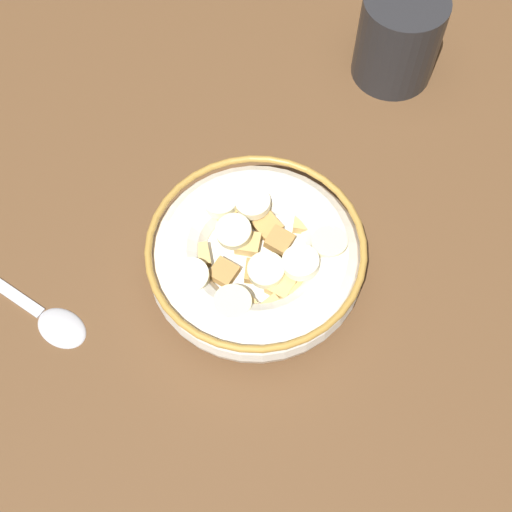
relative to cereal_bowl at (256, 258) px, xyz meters
The scene contains 4 objects.
ground_plane 3.69cm from the cereal_bowl, ahead, with size 115.54×115.54×2.00cm, color brown.
cereal_bowl is the anchor object (origin of this frame).
spoon 18.76cm from the cereal_bowl, 98.64° to the left, with size 11.97×14.81×0.80cm.
coffee_mug 27.09cm from the cereal_bowl, 34.22° to the right, with size 11.06×8.11×9.11cm.
Camera 1 is at (-26.19, 1.60, 53.32)cm, focal length 47.89 mm.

